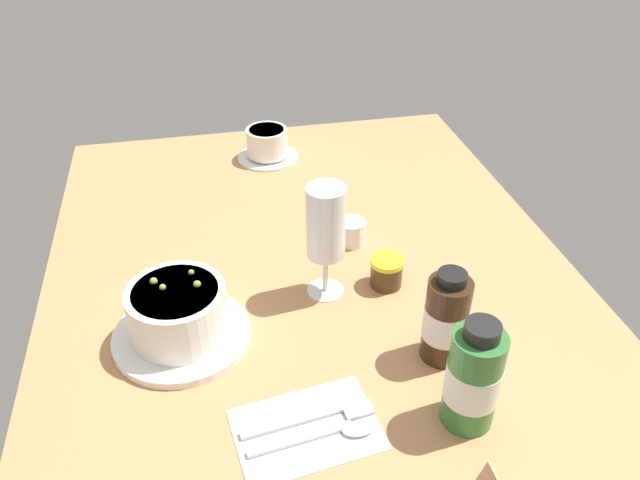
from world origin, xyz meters
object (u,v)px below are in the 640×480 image
Objects in this scene: jam_jar at (386,272)px; sauce_bottle_green at (473,378)px; coffee_cup at (267,144)px; porridge_bowl at (179,315)px; cutlery_setting at (310,428)px; wine_glass at (326,227)px; creamer_jug at (352,232)px; sauce_bottle_brown at (446,319)px.

sauce_bottle_green is (27.02, 2.03, 4.51)cm from jam_jar.
coffee_cup is 0.87× the size of sauce_bottle_green.
porridge_bowl is 32.11cm from jam_jar.
porridge_bowl is 1.04× the size of cutlery_setting.
wine_glass is at bearing 3.07° from coffee_cup.
jam_jar is 0.34× the size of sauce_bottle_green.
coffee_cup is at bearing 159.39° from porridge_bowl.
sauce_bottle_green is at bearing 57.55° from porridge_bowl.
sauce_bottle_green is (73.23, 14.07, 3.78)cm from coffee_cup.
coffee_cup is at bearing -165.39° from jam_jar.
porridge_bowl is at bearing -74.59° from wine_glass.
sauce_bottle_green is (27.41, 11.61, -4.92)cm from wine_glass.
creamer_jug is 16.80cm from wine_glass.
cutlery_setting is 28.73cm from wine_glass.
wine_glass reaches higher than jam_jar.
sauce_bottle_green is (2.19, 18.98, 6.72)cm from cutlery_setting.
cutlery_setting is 22.58cm from sauce_bottle_brown.
jam_jar is at bearing -169.61° from sauce_bottle_brown.
sauce_bottle_green reaches higher than jam_jar.
creamer_jug is at bearing 121.34° from porridge_bowl.
creamer_jug reaches higher than cutlery_setting.
sauce_bottle_brown is (28.26, 5.35, 4.22)cm from creamer_jug.
sauce_bottle_green is (10.85, -0.94, 0.54)cm from sauce_bottle_brown.
sauce_bottle_brown is (16.55, 12.54, -5.46)cm from wine_glass.
porridge_bowl is 3.70× the size of jam_jar.
sauce_bottle_green is at bearing 83.41° from cutlery_setting.
cutlery_setting is 39.74cm from creamer_jug.
sauce_bottle_green is at bearing -4.93° from sauce_bottle_brown.
creamer_jug is at bearing -173.56° from sauce_bottle_green.
wine_glass is (11.70, -7.19, 9.68)cm from creamer_jug.
cutlery_setting is 30.15cm from jam_jar.
creamer_jug is 39.65cm from sauce_bottle_green.
cutlery_setting is 71.27cm from coffee_cup.
cutlery_setting is at bearing 37.29° from porridge_bowl.
creamer_jug is 0.38× the size of sauce_bottle_green.
sauce_bottle_brown is (10.50, 34.51, 2.13)cm from porridge_bowl.
creamer_jug is at bearing -169.27° from sauce_bottle_brown.
wine_glass is 13.45cm from jam_jar.
creamer_jug is 12.32cm from jam_jar.
wine_glass is at bearing -31.56° from creamer_jug.
porridge_bowl is 24.42cm from cutlery_setting.
sauce_bottle_brown is at bearing 113.50° from cutlery_setting.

